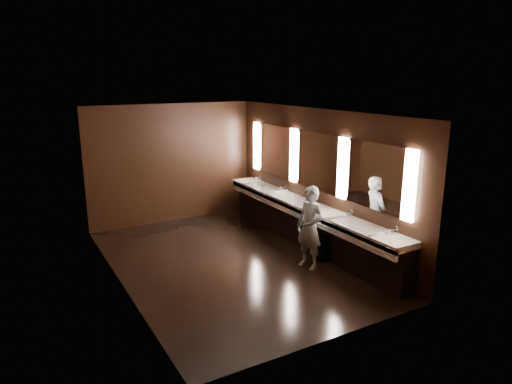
# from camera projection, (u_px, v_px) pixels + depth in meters

# --- Properties ---
(floor) EXTENTS (6.00, 6.00, 0.00)m
(floor) POSITION_uv_depth(u_px,v_px,m) (230.00, 262.00, 8.61)
(floor) COLOR black
(floor) RESTS_ON ground
(ceiling) EXTENTS (4.00, 6.00, 0.02)m
(ceiling) POSITION_uv_depth(u_px,v_px,m) (227.00, 112.00, 7.92)
(ceiling) COLOR #2D2D2B
(ceiling) RESTS_ON wall_back
(wall_back) EXTENTS (4.00, 0.02, 2.80)m
(wall_back) POSITION_uv_depth(u_px,v_px,m) (172.00, 164.00, 10.79)
(wall_back) COLOR black
(wall_back) RESTS_ON floor
(wall_front) EXTENTS (4.00, 0.02, 2.80)m
(wall_front) POSITION_uv_depth(u_px,v_px,m) (334.00, 241.00, 5.74)
(wall_front) COLOR black
(wall_front) RESTS_ON floor
(wall_left) EXTENTS (0.02, 6.00, 2.80)m
(wall_left) POSITION_uv_depth(u_px,v_px,m) (117.00, 205.00, 7.30)
(wall_left) COLOR black
(wall_left) RESTS_ON floor
(wall_right) EXTENTS (0.02, 6.00, 2.80)m
(wall_right) POSITION_uv_depth(u_px,v_px,m) (317.00, 178.00, 9.23)
(wall_right) COLOR black
(wall_right) RESTS_ON floor
(sink_counter) EXTENTS (0.55, 5.40, 1.01)m
(sink_counter) POSITION_uv_depth(u_px,v_px,m) (307.00, 222.00, 9.35)
(sink_counter) COLOR black
(sink_counter) RESTS_ON floor
(mirror_band) EXTENTS (0.06, 5.03, 1.15)m
(mirror_band) POSITION_uv_depth(u_px,v_px,m) (317.00, 161.00, 9.13)
(mirror_band) COLOR white
(mirror_band) RESTS_ON wall_right
(person) EXTENTS (0.48, 0.62, 1.52)m
(person) POSITION_uv_depth(u_px,v_px,m) (310.00, 228.00, 8.22)
(person) COLOR #98C1E3
(person) RESTS_ON floor
(trash_bin) EXTENTS (0.42, 0.42, 0.51)m
(trash_bin) POSITION_uv_depth(u_px,v_px,m) (321.00, 247.00, 8.66)
(trash_bin) COLOR black
(trash_bin) RESTS_ON floor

